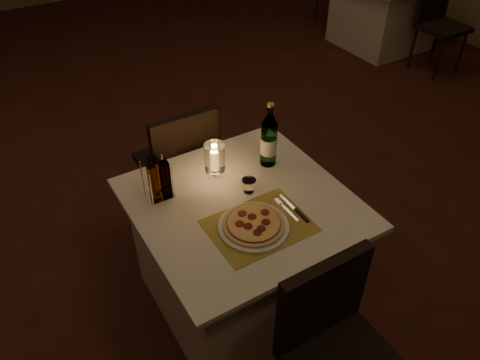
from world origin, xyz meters
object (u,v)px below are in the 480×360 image
chair_near (334,338)px  plate (254,227)px  chair_far (181,158)px  hurricane_candle (215,158)px  tumbler (249,186)px  main_table (242,253)px  pizza (254,224)px  neighbor_table_right (384,13)px  water_bottle (269,140)px

chair_near → plate: bearing=95.3°
chair_far → hurricane_candle: size_ratio=4.54×
tumbler → main_table: bearing=-143.9°
main_table → pizza: pizza is taller
pizza → chair_far: bearing=86.8°
main_table → chair_near: size_ratio=1.11×
main_table → neighbor_table_right: same height
chair_near → tumbler: size_ratio=12.81×
chair_near → neighbor_table_right: bearing=42.4°
main_table → hurricane_candle: size_ratio=5.04×
plate → neighbor_table_right: (3.32, 2.46, -0.38)m
water_bottle → hurricane_candle: size_ratio=1.80×
chair_far → neighbor_table_right: size_ratio=0.90×
chair_far → water_bottle: bearing=-62.0°
tumbler → chair_near: bearing=-95.2°
pizza → neighbor_table_right: (3.32, 2.46, -0.39)m
chair_near → pizza: (-0.05, 0.53, 0.22)m
pizza → neighbor_table_right: 4.15m
plate → tumbler: tumbler is taller
plate → neighbor_table_right: size_ratio=0.32×
main_table → water_bottle: water_bottle is taller
main_table → tumbler: (0.07, 0.05, 0.40)m
plate → chair_far: bearing=86.8°
neighbor_table_right → pizza: bearing=-143.5°
chair_far → hurricane_candle: 0.57m
chair_far → plate: 0.92m
chair_near → plate: 0.57m
plate → hurricane_candle: size_ratio=1.61×
pizza → main_table: bearing=74.5°
chair_near → tumbler: 0.80m
chair_near → hurricane_candle: size_ratio=4.54×
plate → pizza: bearing=18.3°
chair_near → neighbor_table_right: size_ratio=0.90×
pizza → water_bottle: (0.33, 0.37, 0.12)m
main_table → tumbler: size_ratio=14.23×
neighbor_table_right → water_bottle: bearing=-145.2°
pizza → neighbor_table_right: bearing=36.5°
water_bottle → hurricane_candle: water_bottle is taller
plate → water_bottle: size_ratio=0.90×
plate → hurricane_candle: hurricane_candle is taller
chair_near → hurricane_candle: bearing=91.0°
chair_near → hurricane_candle: (-0.02, 0.95, 0.31)m
pizza → tumbler: size_ratio=3.99×
main_table → tumbler: 0.41m
chair_near → tumbler: (0.07, 0.76, 0.23)m
main_table → hurricane_candle: 0.54m
pizza → neighbor_table_right: size_ratio=0.28×
chair_far → hurricane_candle: (-0.02, -0.48, 0.31)m
tumbler → hurricane_candle: bearing=115.2°
water_bottle → pizza: bearing=-131.2°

